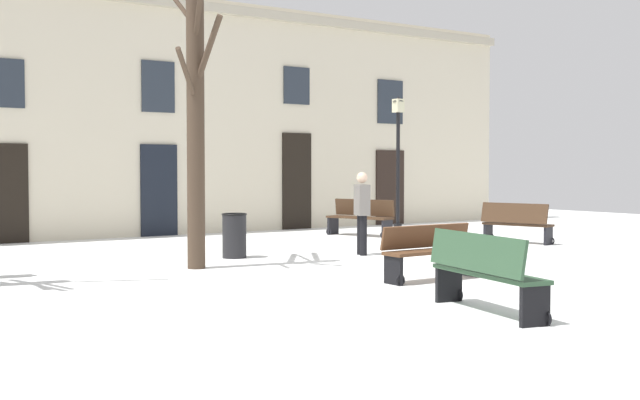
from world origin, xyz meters
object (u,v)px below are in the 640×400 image
at_px(litter_bin, 234,235).
at_px(streetlamp, 398,149).
at_px(bench_far_corner, 361,217).
at_px(bench_back_to_back_right, 484,271).
at_px(bench_by_litter_bin, 516,223).
at_px(bench_back_to_back_left, 432,251).
at_px(person_strolling, 362,209).
at_px(tree_left_of_center, 195,109).

bearing_deg(litter_bin, streetlamp, 26.22).
bearing_deg(streetlamp, litter_bin, -153.78).
distance_m(litter_bin, bench_far_corner, 5.55).
xyz_separation_m(litter_bin, bench_back_to_back_right, (-0.26, -6.76, 0.07)).
distance_m(streetlamp, bench_far_corner, 2.57).
bearing_deg(streetlamp, bench_by_litter_bin, -89.60).
relative_size(litter_bin, bench_back_to_back_left, 0.48).
height_order(streetlamp, litter_bin, streetlamp).
height_order(bench_back_to_back_right, person_strolling, person_strolling).
distance_m(bench_by_litter_bin, person_strolling, 4.41).
xyz_separation_m(tree_left_of_center, person_strolling, (3.57, 0.07, -1.80)).
relative_size(litter_bin, person_strolling, 0.52).
bearing_deg(bench_back_to_back_left, person_strolling, 69.56).
bearing_deg(streetlamp, bench_back_to_back_left, -126.15).
distance_m(bench_back_to_back_right, bench_by_litter_bin, 9.09).
relative_size(streetlamp, bench_back_to_back_right, 1.90).
distance_m(tree_left_of_center, bench_back_to_back_right, 6.23).
height_order(bench_back_to_back_right, bench_by_litter_bin, bench_back_to_back_right).
xyz_separation_m(streetlamp, litter_bin, (-6.66, -3.28, -1.80)).
xyz_separation_m(streetlamp, person_strolling, (-4.36, -4.22, -1.33)).
bearing_deg(bench_far_corner, bench_back_to_back_left, -46.48).
distance_m(bench_by_litter_bin, bench_far_corner, 3.93).
xyz_separation_m(bench_back_to_back_left, person_strolling, (1.19, 3.36, 0.45)).
distance_m(litter_bin, bench_back_to_back_left, 4.45).
height_order(litter_bin, bench_back_to_back_left, litter_bin).
height_order(streetlamp, bench_back_to_back_left, streetlamp).
relative_size(bench_far_corner, person_strolling, 1.15).
relative_size(bench_by_litter_bin, bench_far_corner, 0.90).
relative_size(bench_by_litter_bin, person_strolling, 1.03).
relative_size(streetlamp, person_strolling, 2.24).
bearing_deg(bench_back_to_back_right, bench_far_corner, -17.95).
distance_m(tree_left_of_center, bench_by_litter_bin, 8.26).
bearing_deg(person_strolling, bench_back_to_back_left, -0.91).
distance_m(streetlamp, bench_by_litter_bin, 4.54).
xyz_separation_m(streetlamp, bench_back_to_back_left, (-5.54, -7.59, -1.78)).
xyz_separation_m(bench_back_to_back_right, bench_back_to_back_left, (1.38, 2.45, -0.05)).
bearing_deg(litter_bin, bench_back_to_back_left, -75.41).
bearing_deg(bench_back_to_back_left, bench_by_litter_bin, 30.38).
xyz_separation_m(streetlamp, bench_far_corner, (-1.75, -0.68, -1.75)).
xyz_separation_m(litter_bin, person_strolling, (2.31, -0.94, 0.47)).
distance_m(bench_back_to_back_left, person_strolling, 3.59).
bearing_deg(bench_far_corner, bench_by_litter_bin, 9.27).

